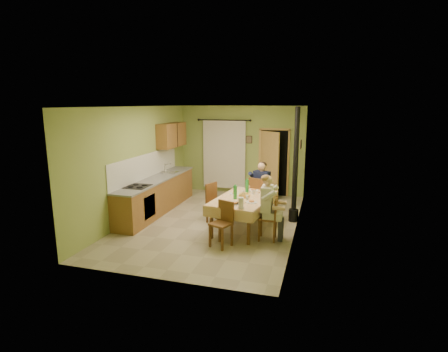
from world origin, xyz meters
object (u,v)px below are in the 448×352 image
(stove_flue, at_px, (295,181))
(dining_table, at_px, (243,213))
(chair_right, at_px, (268,227))
(man_right, at_px, (268,200))
(chair_near, at_px, (221,233))
(chair_left, at_px, (217,211))
(chair_far, at_px, (260,205))
(man_far, at_px, (261,183))

(stove_flue, bearing_deg, dining_table, -139.86)
(chair_right, bearing_deg, dining_table, 52.21)
(dining_table, relative_size, man_right, 1.45)
(chair_right, bearing_deg, chair_near, 123.17)
(chair_near, xyz_separation_m, chair_left, (-0.53, 1.39, 0.00))
(chair_far, distance_m, chair_right, 1.62)
(chair_far, xyz_separation_m, chair_right, (0.45, -1.55, -0.00))
(chair_far, distance_m, chair_left, 1.22)
(chair_far, xyz_separation_m, man_right, (0.44, -1.55, 0.59))
(chair_far, bearing_deg, stove_flue, 8.48)
(chair_near, height_order, man_far, man_far)
(dining_table, bearing_deg, man_far, 87.03)
(man_right, bearing_deg, stove_flue, -19.28)
(chair_left, bearing_deg, chair_near, 43.14)
(man_far, xyz_separation_m, man_right, (0.44, -1.57, 0.00))
(man_right, bearing_deg, chair_left, 58.63)
(chair_near, bearing_deg, chair_left, -47.18)
(chair_far, xyz_separation_m, man_far, (0.01, 0.01, 0.59))
(chair_left, xyz_separation_m, stove_flue, (1.81, 0.60, 0.73))
(man_far, height_order, stove_flue, stove_flue)
(man_far, bearing_deg, chair_far, -90.00)
(chair_near, xyz_separation_m, stove_flue, (1.28, 1.99, 0.74))
(chair_near, distance_m, chair_left, 1.48)
(chair_near, bearing_deg, man_far, -78.94)
(chair_left, distance_m, stove_flue, 2.04)
(chair_far, bearing_deg, man_far, 90.00)
(chair_right, bearing_deg, chair_left, 58.86)
(chair_right, bearing_deg, man_far, 13.90)
(chair_left, bearing_deg, dining_table, 89.89)
(chair_left, distance_m, man_far, 1.37)
(dining_table, height_order, man_right, man_right)
(chair_right, distance_m, man_far, 1.73)
(chair_far, height_order, man_right, man_right)
(dining_table, xyz_separation_m, chair_near, (-0.21, -1.08, -0.09))
(chair_near, distance_m, stove_flue, 2.48)
(chair_right, height_order, chair_left, chair_left)
(chair_far, relative_size, man_right, 0.74)
(chair_far, relative_size, man_far, 0.74)
(chair_left, relative_size, man_right, 0.69)
(man_right, height_order, stove_flue, stove_flue)
(stove_flue, bearing_deg, man_far, 167.56)
(stove_flue, bearing_deg, man_right, -107.19)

